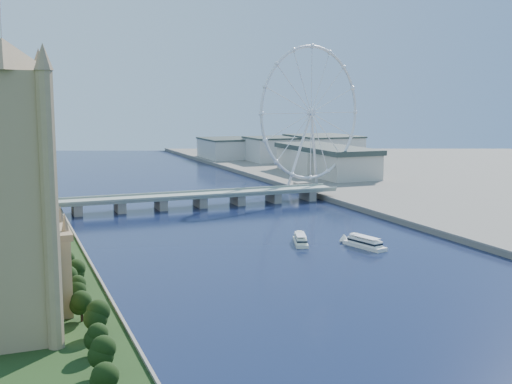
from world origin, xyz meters
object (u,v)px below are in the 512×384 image
london_eye (311,113)px  tour_boat_far (365,248)px  victoria_tower (10,183)px  tour_boat_near (300,244)px

london_eye → tour_boat_far: bearing=-109.1°
london_eye → victoria_tower: bearing=-130.4°
tour_boat_far → tour_boat_near: bearing=130.4°
victoria_tower → tour_boat_near: victoria_tower is taller
london_eye → tour_boat_near: size_ratio=4.56×
victoria_tower → london_eye: london_eye is taller
victoria_tower → tour_boat_far: (179.80, 82.71, -54.49)m
tour_boat_near → tour_boat_far: size_ratio=0.90×
victoria_tower → tour_boat_far: victoria_tower is taller
victoria_tower → tour_boat_far: size_ratio=3.71×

